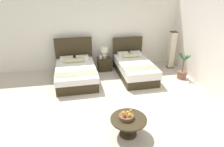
{
  "coord_description": "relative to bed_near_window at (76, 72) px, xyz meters",
  "views": [
    {
      "loc": [
        -1.01,
        -5.07,
        3.27
      ],
      "look_at": [
        0.01,
        0.47,
        0.7
      ],
      "focal_mm": 32.56,
      "sensor_mm": 36.0,
      "label": 1
    }
  ],
  "objects": [
    {
      "name": "potted_palm",
      "position": [
        3.83,
        -0.54,
        -0.06
      ],
      "size": [
        0.54,
        0.55,
        1.05
      ],
      "color": "brown",
      "rests_on": "ground"
    },
    {
      "name": "table_lamp",
      "position": [
        1.15,
        0.75,
        0.47
      ],
      "size": [
        0.3,
        0.3,
        0.45
      ],
      "color": "beige",
      "rests_on": "nightstand"
    },
    {
      "name": "bed_near_window",
      "position": [
        0.0,
        0.0,
        0.0
      ],
      "size": [
        1.45,
        2.12,
        1.33
      ],
      "color": "#322816",
      "rests_on": "ground"
    },
    {
      "name": "floor_lamp_corner",
      "position": [
        3.86,
        0.51,
        0.44
      ],
      "size": [
        0.25,
        0.25,
        1.5
      ],
      "color": "#301C1A",
      "rests_on": "ground"
    },
    {
      "name": "wall_back",
      "position": [
        1.08,
        1.24,
        1.13
      ],
      "size": [
        9.95,
        0.12,
        2.88
      ],
      "primitive_type": "cube",
      "color": "white",
      "rests_on": "ground"
    },
    {
      "name": "coffee_table",
      "position": [
        1.12,
        -3.13,
        0.03
      ],
      "size": [
        0.83,
        0.83,
        0.45
      ],
      "color": "#322816",
      "rests_on": "ground"
    },
    {
      "name": "nightstand",
      "position": [
        1.15,
        0.73,
        -0.06
      ],
      "size": [
        0.52,
        0.44,
        0.5
      ],
      "color": "#322816",
      "rests_on": "ground"
    },
    {
      "name": "ground_plane",
      "position": [
        1.08,
        -1.67,
        -0.32
      ],
      "size": [
        9.95,
        9.42,
        0.02
      ],
      "primitive_type": "cube",
      "color": "beige"
    },
    {
      "name": "vase",
      "position": [
        0.99,
        0.69,
        0.27
      ],
      "size": [
        0.1,
        0.1,
        0.15
      ],
      "color": "silver",
      "rests_on": "nightstand"
    },
    {
      "name": "wall_side_right",
      "position": [
        4.26,
        -1.27,
        1.13
      ],
      "size": [
        0.12,
        5.02,
        2.88
      ],
      "primitive_type": "cube",
      "color": "white",
      "rests_on": "ground"
    },
    {
      "name": "fruit_bowl",
      "position": [
        1.07,
        -3.1,
        0.19
      ],
      "size": [
        0.35,
        0.35,
        0.15
      ],
      "color": "brown",
      "rests_on": "coffee_table"
    },
    {
      "name": "loose_apple",
      "position": [
        1.23,
        -2.89,
        0.17
      ],
      "size": [
        0.07,
        0.07,
        0.07
      ],
      "color": "gold",
      "rests_on": "coffee_table"
    },
    {
      "name": "bed_near_corner",
      "position": [
        2.16,
        -0.01,
        0.01
      ],
      "size": [
        1.25,
        2.17,
        1.25
      ],
      "color": "#322816",
      "rests_on": "ground"
    }
  ]
}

